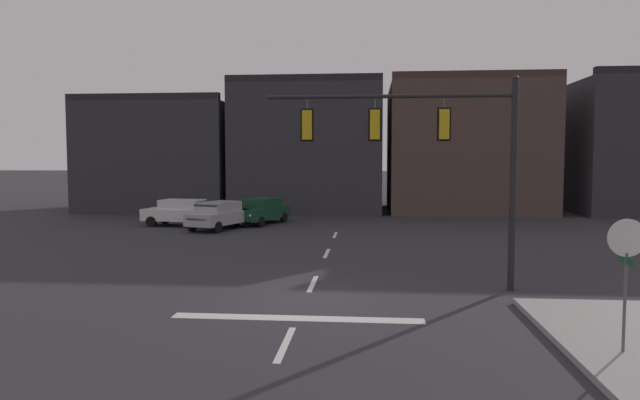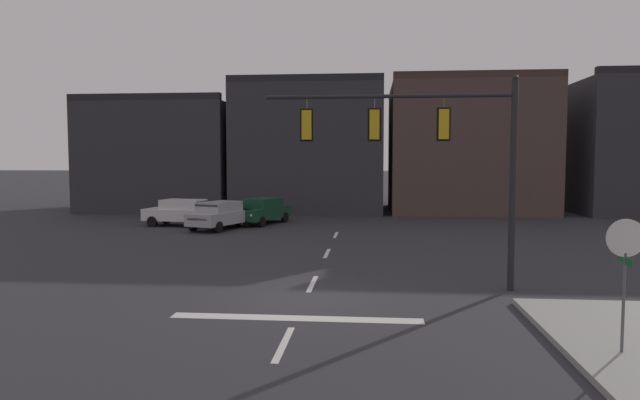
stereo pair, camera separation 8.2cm
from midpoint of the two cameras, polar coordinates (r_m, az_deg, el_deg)
name	(u,v)px [view 1 (the left image)]	position (r m, az deg, el deg)	size (l,w,h in m)	color
ground_plane	(306,299)	(16.45, -1.58, -9.98)	(400.00, 400.00, 0.00)	#2B2B30
stop_bar_paint	(297,318)	(14.53, -2.51, -11.86)	(6.40, 0.50, 0.01)	silver
lane_centreline	(313,284)	(18.38, -0.86, -8.46)	(0.16, 26.40, 0.01)	silver
signal_mast_near_side	(430,143)	(17.61, 10.95, 5.70)	(7.63, 0.35, 6.54)	black
stop_sign	(626,253)	(12.74, 28.44, -4.75)	(0.76, 0.64, 2.83)	#56565B
car_lot_nearside	(261,210)	(35.45, -6.04, -1.05)	(3.17, 4.75, 1.61)	#143D28
car_lot_middle	(181,212)	(35.19, -13.98, -1.18)	(4.62, 2.40, 1.61)	silver
car_lot_farside	(220,215)	(32.95, -10.19, -1.47)	(3.21, 4.75, 1.61)	#9EA0A5
building_row	(481,151)	(46.44, 15.94, 4.78)	(62.41, 13.89, 10.33)	#2D2D33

